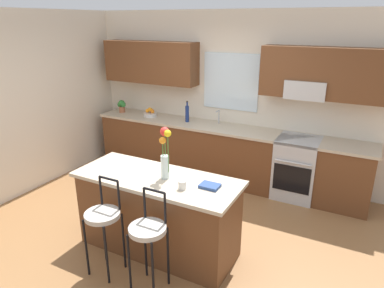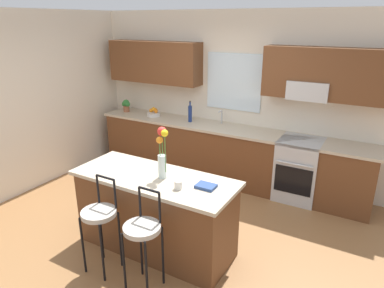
% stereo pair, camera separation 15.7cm
% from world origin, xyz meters
% --- Properties ---
extents(ground_plane, '(14.00, 14.00, 0.00)m').
position_xyz_m(ground_plane, '(0.00, 0.00, 0.00)').
color(ground_plane, olive).
extents(wall_left, '(0.12, 4.60, 2.70)m').
position_xyz_m(wall_left, '(-2.56, 0.30, 1.35)').
color(wall_left, beige).
rests_on(wall_left, ground).
extents(back_wall_assembly, '(5.60, 0.50, 2.70)m').
position_xyz_m(back_wall_assembly, '(0.02, 1.98, 1.51)').
color(back_wall_assembly, beige).
rests_on(back_wall_assembly, ground).
extents(counter_run, '(4.56, 0.64, 0.92)m').
position_xyz_m(counter_run, '(-0.00, 1.70, 0.47)').
color(counter_run, brown).
rests_on(counter_run, ground).
extents(sink_faucet, '(0.02, 0.13, 0.23)m').
position_xyz_m(sink_faucet, '(-0.14, 1.84, 1.06)').
color(sink_faucet, '#B7BABC').
rests_on(sink_faucet, counter_run).
extents(oven_range, '(0.60, 0.64, 0.92)m').
position_xyz_m(oven_range, '(1.22, 1.68, 0.46)').
color(oven_range, '#B7BABC').
rests_on(oven_range, ground).
extents(kitchen_island, '(1.87, 0.75, 0.92)m').
position_xyz_m(kitchen_island, '(0.10, -0.38, 0.46)').
color(kitchen_island, brown).
rests_on(kitchen_island, ground).
extents(bar_stool_near, '(0.36, 0.36, 1.04)m').
position_xyz_m(bar_stool_near, '(-0.18, -0.97, 0.64)').
color(bar_stool_near, black).
rests_on(bar_stool_near, ground).
extents(bar_stool_middle, '(0.36, 0.36, 1.04)m').
position_xyz_m(bar_stool_middle, '(0.37, -0.97, 0.64)').
color(bar_stool_middle, black).
rests_on(bar_stool_middle, ground).
extents(flower_vase, '(0.14, 0.14, 0.57)m').
position_xyz_m(flower_vase, '(0.20, -0.35, 1.22)').
color(flower_vase, silver).
rests_on(flower_vase, kitchen_island).
extents(mug_ceramic, '(0.08, 0.08, 0.09)m').
position_xyz_m(mug_ceramic, '(0.49, -0.50, 0.97)').
color(mug_ceramic, silver).
rests_on(mug_ceramic, kitchen_island).
extents(cookbook, '(0.20, 0.15, 0.03)m').
position_xyz_m(cookbook, '(0.72, -0.34, 0.94)').
color(cookbook, navy).
rests_on(cookbook, kitchen_island).
extents(fruit_bowl_oranges, '(0.24, 0.24, 0.16)m').
position_xyz_m(fruit_bowl_oranges, '(-1.40, 1.70, 0.97)').
color(fruit_bowl_oranges, silver).
rests_on(fruit_bowl_oranges, counter_run).
extents(bottle_olive_oil, '(0.06, 0.06, 0.35)m').
position_xyz_m(bottle_olive_oil, '(-0.64, 1.70, 1.06)').
color(bottle_olive_oil, navy).
rests_on(bottle_olive_oil, counter_run).
extents(potted_plant_small, '(0.18, 0.12, 0.23)m').
position_xyz_m(potted_plant_small, '(-2.02, 1.70, 1.05)').
color(potted_plant_small, '#9E5B3D').
rests_on(potted_plant_small, counter_run).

